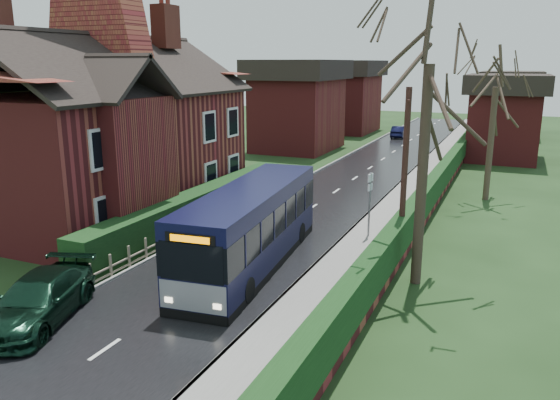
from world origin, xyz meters
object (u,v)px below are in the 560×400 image
at_px(brick_house, 107,127).
at_px(bus_stop_sign, 370,196).
at_px(car_silver, 208,234).
at_px(car_green, 39,299).
at_px(bus, 251,228).
at_px(telegraph_pole, 404,176).

relative_size(brick_house, bus_stop_sign, 5.04).
bearing_deg(brick_house, car_silver, -21.91).
xyz_separation_m(car_green, bus_stop_sign, (6.90, 11.39, 1.24)).
bearing_deg(bus_stop_sign, brick_house, -166.26).
height_order(bus, bus_stop_sign, bus).
relative_size(car_silver, telegraph_pole, 0.64).
bearing_deg(telegraph_pole, bus_stop_sign, 118.29).
bearing_deg(car_green, telegraph_pole, 28.40).
bearing_deg(brick_house, bus, -21.09).
bearing_deg(bus_stop_sign, car_green, -112.95).
height_order(car_silver, bus_stop_sign, bus_stop_sign).
distance_m(car_green, telegraph_pole, 12.94).
xyz_separation_m(bus, car_green, (-3.70, -6.49, -0.80)).
distance_m(bus_stop_sign, telegraph_pole, 3.17).
relative_size(bus, telegraph_pole, 1.52).
bearing_deg(car_green, car_silver, 60.88).
relative_size(bus_stop_sign, telegraph_pole, 0.44).
bearing_deg(bus, telegraph_pole, 22.52).
height_order(brick_house, bus, brick_house).
xyz_separation_m(car_silver, car_green, (-1.40, -7.26, -0.05)).
height_order(brick_house, bus_stop_sign, brick_house).
bearing_deg(brick_house, car_green, -60.16).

